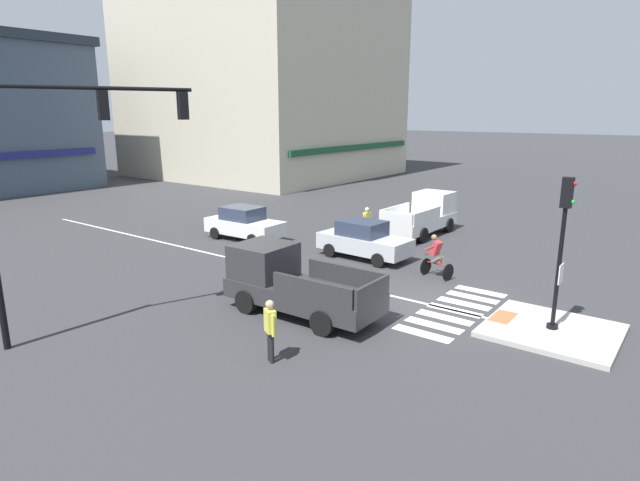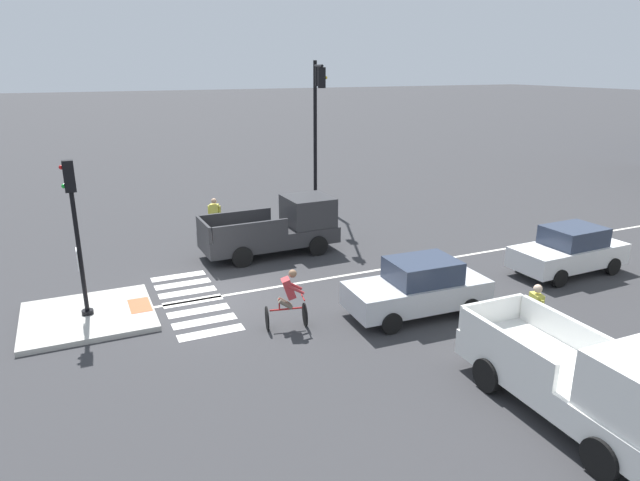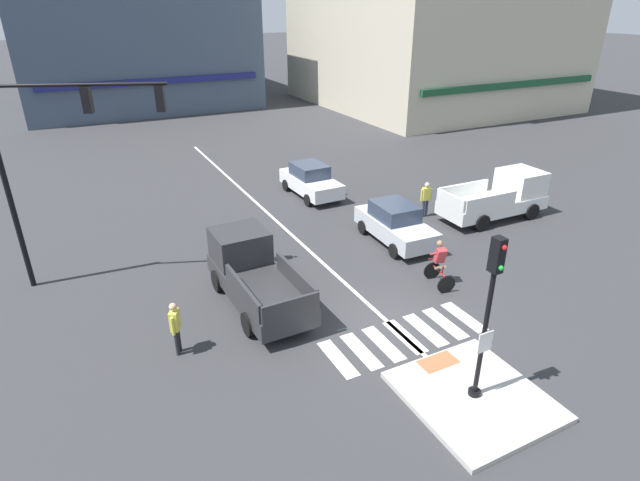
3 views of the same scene
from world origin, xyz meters
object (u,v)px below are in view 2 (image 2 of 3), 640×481
object	(u,v)px
pedestrian_at_curb_left	(215,215)
pickup_truck_white_cross_right	(593,385)
car_white_eastbound_far	(569,250)
pedestrian_waiting_far_side	(535,310)
signal_pole	(75,225)
cyclist	(288,298)
traffic_light_mast	(317,109)
pickup_truck_charcoal_westbound_near	(281,228)
car_silver_eastbound_mid	(418,287)

from	to	relation	value
pedestrian_at_curb_left	pickup_truck_white_cross_right	bearing A→B (deg)	12.46
pickup_truck_white_cross_right	pedestrian_at_curb_left	world-z (taller)	pickup_truck_white_cross_right
car_white_eastbound_far	pedestrian_waiting_far_side	xyz separation A→B (m)	(3.49, -5.03, 0.17)
signal_pole	cyclist	world-z (taller)	signal_pole
traffic_light_mast	cyclist	world-z (taller)	traffic_light_mast
signal_pole	pedestrian_waiting_far_side	xyz separation A→B (m)	(6.39, 10.35, -1.81)
car_white_eastbound_far	pickup_truck_charcoal_westbound_near	xyz separation A→B (m)	(-6.18, -8.25, 0.17)
pedestrian_waiting_far_side	car_silver_eastbound_mid	bearing A→B (deg)	-150.21
traffic_light_mast	pickup_truck_charcoal_westbound_near	world-z (taller)	traffic_light_mast
cyclist	car_silver_eastbound_mid	bearing A→B (deg)	79.31
traffic_light_mast	pickup_truck_white_cross_right	size ratio (longest dim) A/B	1.39
car_silver_eastbound_mid	pedestrian_at_curb_left	bearing A→B (deg)	-160.70
signal_pole	pedestrian_waiting_far_side	world-z (taller)	signal_pole
pedestrian_at_curb_left	pedestrian_waiting_far_side	world-z (taller)	same
signal_pole	car_silver_eastbound_mid	world-z (taller)	signal_pole
signal_pole	pickup_truck_white_cross_right	xyz separation A→B (m)	(9.48, 8.77, -1.81)
traffic_light_mast	car_white_eastbound_far	size ratio (longest dim) A/B	1.72
car_white_eastbound_far	pedestrian_at_curb_left	xyz separation A→B (m)	(-9.15, -10.08, 0.17)
traffic_light_mast	signal_pole	bearing A→B (deg)	-52.39
traffic_light_mast	car_silver_eastbound_mid	world-z (taller)	traffic_light_mast
car_silver_eastbound_mid	pickup_truck_charcoal_westbound_near	world-z (taller)	pickup_truck_charcoal_westbound_near
traffic_light_mast	car_white_eastbound_far	bearing A→B (deg)	21.46
pedestrian_at_curb_left	cyclist	bearing A→B (deg)	-1.80
signal_pole	pickup_truck_charcoal_westbound_near	xyz separation A→B (m)	(-3.28, 7.13, -1.81)
traffic_light_mast	pedestrian_waiting_far_side	bearing A→B (deg)	-2.22
pickup_truck_charcoal_westbound_near	cyclist	size ratio (longest dim) A/B	3.06
signal_pole	car_white_eastbound_far	xyz separation A→B (m)	(2.90, 15.38, -1.98)
car_silver_eastbound_mid	traffic_light_mast	bearing A→B (deg)	169.64
signal_pole	cyclist	bearing A→B (deg)	60.23
pickup_truck_white_cross_right	cyclist	world-z (taller)	pickup_truck_white_cross_right
signal_pole	cyclist	size ratio (longest dim) A/B	2.61
signal_pole	pedestrian_at_curb_left	size ratio (longest dim) A/B	2.62
car_silver_eastbound_mid	car_white_eastbound_far	size ratio (longest dim) A/B	1.01
cyclist	pedestrian_waiting_far_side	distance (m)	6.40
cyclist	pedestrian_waiting_far_side	world-z (taller)	cyclist
pickup_truck_charcoal_westbound_near	pedestrian_waiting_far_side	bearing A→B (deg)	18.46
car_white_eastbound_far	pickup_truck_charcoal_westbound_near	bearing A→B (deg)	-126.83
car_silver_eastbound_mid	pickup_truck_white_cross_right	size ratio (longest dim) A/B	0.81
pickup_truck_white_cross_right	pedestrian_at_curb_left	distance (m)	16.11
pickup_truck_charcoal_westbound_near	car_silver_eastbound_mid	bearing A→B (deg)	13.25
car_silver_eastbound_mid	pedestrian_at_curb_left	world-z (taller)	pedestrian_at_curb_left
car_white_eastbound_far	pickup_truck_white_cross_right	bearing A→B (deg)	-45.11
car_white_eastbound_far	pedestrian_waiting_far_side	bearing A→B (deg)	-55.21
car_silver_eastbound_mid	pedestrian_at_curb_left	distance (m)	10.41
car_white_eastbound_far	pickup_truck_charcoal_westbound_near	world-z (taller)	pickup_truck_charcoal_westbound_near
traffic_light_mast	pedestrian_at_curb_left	distance (m)	7.22
traffic_light_mast	car_silver_eastbound_mid	bearing A→B (deg)	-10.36
pedestrian_at_curb_left	signal_pole	bearing A→B (deg)	-40.28
pickup_truck_charcoal_westbound_near	cyclist	distance (m)	6.50
car_white_eastbound_far	cyclist	bearing A→B (deg)	-90.20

